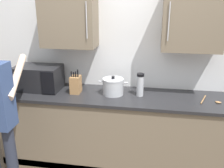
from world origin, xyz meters
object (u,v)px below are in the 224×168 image
object	(u,v)px
microwave_oven	(36,78)
stock_pot	(113,86)
wooden_spoon	(210,101)
knife_block	(76,84)
thermos_flask	(140,85)

from	to	relation	value
microwave_oven	stock_pot	distance (m)	0.96
microwave_oven	wooden_spoon	bearing A→B (deg)	-1.49
stock_pot	knife_block	bearing A→B (deg)	-176.55
stock_pot	microwave_oven	bearing A→B (deg)	179.37
wooden_spoon	knife_block	world-z (taller)	knife_block
stock_pot	thermos_flask	world-z (taller)	thermos_flask
wooden_spoon	knife_block	bearing A→B (deg)	179.41
thermos_flask	knife_block	world-z (taller)	knife_block
stock_pot	thermos_flask	size ratio (longest dim) A/B	1.28
knife_block	microwave_oven	bearing A→B (deg)	175.87
stock_pot	thermos_flask	xyz separation A→B (m)	(0.31, 0.00, 0.04)
wooden_spoon	stock_pot	distance (m)	1.09
microwave_oven	stock_pot	size ratio (longest dim) A/B	2.13
thermos_flask	microwave_oven	bearing A→B (deg)	179.68
stock_pot	thermos_flask	bearing A→B (deg)	0.63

